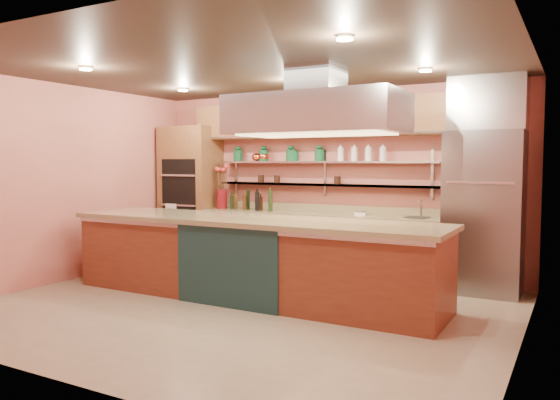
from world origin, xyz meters
The scene contains 21 objects.
floor centered at (0.00, 0.00, -0.01)m, with size 6.00×5.00×0.02m, color gray.
ceiling centered at (0.00, 0.00, 2.80)m, with size 6.00×5.00×0.02m, color black.
wall_back centered at (0.00, 2.50, 1.40)m, with size 6.00×0.04×2.80m, color #CA6D5F.
wall_front centered at (0.00, -2.50, 1.40)m, with size 6.00×0.04×2.80m, color #CA6D5F.
wall_left centered at (-3.00, 0.00, 1.40)m, with size 0.04×5.00×2.80m, color #CA6D5F.
wall_right centered at (3.00, 0.00, 1.40)m, with size 0.04×5.00×2.80m, color #CA6D5F.
oven_stack centered at (-2.45, 2.18, 1.15)m, with size 0.95×0.64×2.30m, color brown.
refrigerator centered at (2.35, 2.14, 1.05)m, with size 0.95×0.72×2.10m, color slate.
back_counter centered at (-0.05, 2.20, 0.47)m, with size 3.84×0.64×0.93m, color #9D775E.
wall_shelf_lower centered at (-0.05, 2.37, 1.35)m, with size 3.60×0.26×0.03m, color #ADB0B4.
wall_shelf_upper centered at (-0.05, 2.37, 1.70)m, with size 3.60×0.26×0.03m, color #ADB0B4.
upper_cabinets centered at (0.00, 2.32, 2.35)m, with size 4.60×0.36×0.55m, color brown.
range_hood centered at (0.75, 0.43, 2.25)m, with size 2.00×1.00×0.45m, color #ADB0B4.
ceiling_downlights centered at (0.00, 0.20, 2.77)m, with size 4.00×2.80×0.02m, color #FFE5A5.
island centered at (-0.15, 0.43, 0.50)m, with size 4.82×1.05×1.01m, color brown.
flower_vase centered at (-1.78, 2.15, 1.09)m, with size 0.18×0.18×0.32m, color maroon.
oil_bottle_cluster centered at (-1.18, 2.15, 1.07)m, with size 0.84×0.24×0.27m, color black.
kitchen_scale centered at (0.67, 2.15, 0.97)m, with size 0.16×0.12×0.09m, color white.
bar_faucet centered at (1.51, 2.25, 1.05)m, with size 0.03×0.03×0.24m, color silver.
copper_kettle centered at (-1.23, 2.37, 1.78)m, with size 0.17×0.17×0.13m, color #D35430.
green_canister centered at (-0.54, 2.37, 1.79)m, with size 0.13×0.13×0.16m, color #0F4725.
Camera 1 is at (3.44, -5.29, 1.70)m, focal length 35.00 mm.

